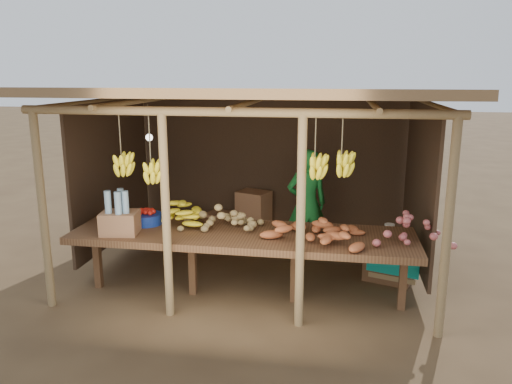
# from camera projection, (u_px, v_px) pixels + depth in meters

# --- Properties ---
(ground) EXTENTS (60.00, 60.00, 0.00)m
(ground) POSITION_uv_depth(u_px,v_px,m) (256.00, 267.00, 6.77)
(ground) COLOR brown
(ground) RESTS_ON ground
(stall_structure) EXTENTS (4.70, 3.50, 2.43)m
(stall_structure) POSITION_uv_depth(u_px,v_px,m) (255.00, 126.00, 6.28)
(stall_structure) COLOR #95774C
(stall_structure) RESTS_ON ground
(counter) EXTENTS (3.90, 1.05, 0.80)m
(counter) POSITION_uv_depth(u_px,v_px,m) (242.00, 238.00, 5.69)
(counter) COLOR brown
(counter) RESTS_ON ground
(potato_heap) EXTENTS (0.98, 0.68, 0.36)m
(potato_heap) POSITION_uv_depth(u_px,v_px,m) (221.00, 215.00, 5.73)
(potato_heap) COLOR #937C4C
(potato_heap) RESTS_ON counter
(sweet_potato_heap) EXTENTS (1.13, 0.73, 0.36)m
(sweet_potato_heap) POSITION_uv_depth(u_px,v_px,m) (315.00, 224.00, 5.38)
(sweet_potato_heap) COLOR #B3592E
(sweet_potato_heap) RESTS_ON counter
(onion_heap) EXTENTS (0.89, 0.63, 0.36)m
(onion_heap) POSITION_uv_depth(u_px,v_px,m) (412.00, 227.00, 5.27)
(onion_heap) COLOR #C86261
(onion_heap) RESTS_ON counter
(banana_pile) EXTENTS (0.71, 0.51, 0.35)m
(banana_pile) POSITION_uv_depth(u_px,v_px,m) (178.00, 213.00, 5.83)
(banana_pile) COLOR yellow
(banana_pile) RESTS_ON counter
(tomato_basin) EXTENTS (0.36, 0.36, 0.19)m
(tomato_basin) POSITION_uv_depth(u_px,v_px,m) (147.00, 218.00, 5.98)
(tomato_basin) COLOR navy
(tomato_basin) RESTS_ON counter
(bottle_box) EXTENTS (0.44, 0.37, 0.51)m
(bottle_box) POSITION_uv_depth(u_px,v_px,m) (120.00, 217.00, 5.59)
(bottle_box) COLOR #996744
(bottle_box) RESTS_ON counter
(vendor) EXTENTS (0.65, 0.52, 1.56)m
(vendor) POSITION_uv_depth(u_px,v_px,m) (307.00, 204.00, 6.99)
(vendor) COLOR #1A762D
(vendor) RESTS_ON ground
(tarp_crate) EXTENTS (0.78, 0.73, 0.76)m
(tarp_crate) POSITION_uv_depth(u_px,v_px,m) (390.00, 255.00, 6.33)
(tarp_crate) COLOR brown
(tarp_crate) RESTS_ON ground
(carton_stack) EXTENTS (1.08, 0.52, 0.75)m
(carton_stack) POSITION_uv_depth(u_px,v_px,m) (243.00, 218.00, 7.91)
(carton_stack) COLOR #996744
(carton_stack) RESTS_ON ground
(burlap_sacks) EXTENTS (0.79, 0.42, 0.56)m
(burlap_sacks) POSITION_uv_depth(u_px,v_px,m) (182.00, 222.00, 7.97)
(burlap_sacks) COLOR #412D1E
(burlap_sacks) RESTS_ON ground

